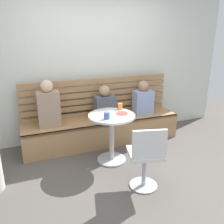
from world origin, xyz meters
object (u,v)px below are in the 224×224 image
Objects in this scene: cup_tumbler_orange at (120,107)px; cup_mug_blue at (107,116)px; plate_small at (122,113)px; person_child_left at (105,104)px; person_adult at (49,106)px; booth_bench at (103,131)px; white_chair at (146,156)px; cafe_table at (112,129)px; person_child_middle at (143,100)px.

cup_mug_blue is (-0.33, -0.31, -0.00)m from cup_tumbler_orange.
person_child_left is at bearing 93.01° from plate_small.
cup_mug_blue is (0.68, -0.79, 0.01)m from person_adult.
booth_bench is 15.88× the size of plate_small.
white_chair is at bearing -57.47° from person_adult.
cup_tumbler_orange reaches higher than cup_mug_blue.
person_child_left is at bearing 90.14° from white_chair.
white_chair is at bearing -80.80° from cafe_table.
cafe_table is 0.69m from person_child_left.
person_adult is at bearing 154.50° from cup_tumbler_orange.
cup_mug_blue reaches higher than plate_small.
person_adult is at bearing 177.97° from booth_bench.
person_child_middle is 6.12× the size of cup_tumbler_orange.
cafe_table is 0.87× the size of white_chair.
cup_mug_blue is at bearing 110.47° from white_chair.
cafe_table is at bearing -139.97° from cup_tumbler_orange.
plate_small is (0.04, -0.67, 0.05)m from person_child_left.
booth_bench is at bearing 105.87° from cup_tumbler_orange.
person_adult is 1.66m from person_child_middle.
person_adult reaches higher than person_child_middle.
person_child_middle is at bearing 43.18° from plate_small.
cup_tumbler_orange is at bearing -80.72° from person_child_left.
person_child_middle reaches higher than person_child_left.
cafe_table is 0.32m from cup_mug_blue.
cup_tumbler_orange is (-0.65, -0.47, 0.08)m from person_child_middle.
plate_small is (0.08, -0.64, 0.52)m from booth_bench.
cup_mug_blue is (-0.12, -0.13, 0.27)m from cafe_table.
person_child_middle is at bearing 63.48° from white_chair.
person_child_left reaches higher than plate_small.
person_child_middle is 6.44× the size of cup_mug_blue.
person_adult is 1.04m from cup_mug_blue.
booth_bench is at bearing -178.92° from person_child_middle.
booth_bench is 4.41× the size of person_child_middle.
cup_tumbler_orange reaches higher than cafe_table.
white_chair is (0.13, -0.81, -0.05)m from cafe_table.
person_adult reaches higher than cup_mug_blue.
person_child_middle is at bearing 38.23° from cup_mug_blue.
person_child_middle reaches higher than white_chair.
person_child_left reaches higher than booth_bench.
cup_tumbler_orange is 0.45m from cup_mug_blue.
person_adult is (-0.94, 1.47, 0.31)m from white_chair.
person_adult is 7.44× the size of cup_tumbler_orange.
person_adult reaches higher than plate_small.
cup_tumbler_orange is 0.19m from plate_small.
person_child_middle is at bearing -1.32° from person_child_left.
person_adult is at bearing 140.81° from cafe_table.
plate_small is at bearing -103.36° from cup_tumbler_orange.
person_child_middle is (1.66, -0.02, -0.06)m from person_adult.
plate_small is (0.97, -0.67, -0.03)m from person_adult.
cafe_table is at bearing -39.19° from person_adult.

